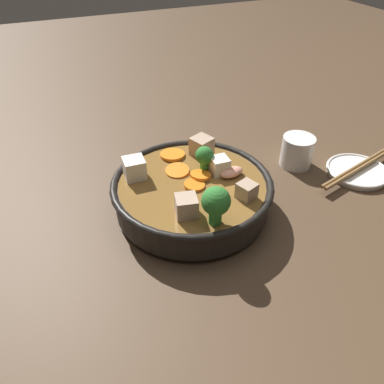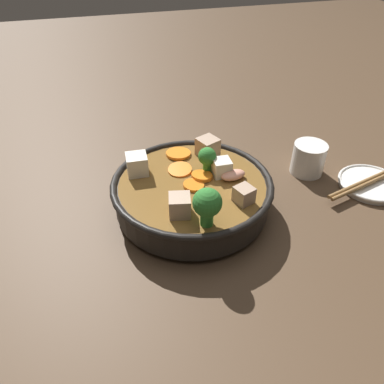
# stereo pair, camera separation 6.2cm
# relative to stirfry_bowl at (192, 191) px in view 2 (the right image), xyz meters

# --- Properties ---
(ground_plane) EXTENTS (3.00, 3.00, 0.00)m
(ground_plane) POSITION_rel_stirfry_bowl_xyz_m (-0.00, -0.00, -0.04)
(ground_plane) COLOR #4C3826
(stirfry_bowl) EXTENTS (0.27, 0.27, 0.12)m
(stirfry_bowl) POSITION_rel_stirfry_bowl_xyz_m (0.00, 0.00, 0.00)
(stirfry_bowl) COLOR black
(stirfry_bowl) RESTS_ON ground_plane
(side_saucer) EXTENTS (0.12, 0.12, 0.01)m
(side_saucer) POSITION_rel_stirfry_bowl_xyz_m (0.03, 0.34, -0.03)
(side_saucer) COLOR white
(side_saucer) RESTS_ON ground_plane
(tea_cup) EXTENTS (0.06, 0.06, 0.06)m
(tea_cup) POSITION_rel_stirfry_bowl_xyz_m (-0.05, 0.25, -0.01)
(tea_cup) COLOR white
(tea_cup) RESTS_ON ground_plane
(chopsticks_pair) EXTENTS (0.07, 0.22, 0.01)m
(chopsticks_pair) POSITION_rel_stirfry_bowl_xyz_m (0.03, 0.34, -0.03)
(chopsticks_pair) COLOR olive
(chopsticks_pair) RESTS_ON side_saucer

